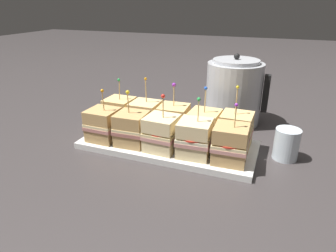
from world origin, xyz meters
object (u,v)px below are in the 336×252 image
Objects in this scene: sandwich_front_far_right at (230,144)px; sandwich_back_center at (174,121)px; serving_platter at (168,145)px; sandwich_front_left at (132,129)px; sandwich_front_far_left at (103,125)px; sandwich_front_right at (195,138)px; kettle_steel at (234,92)px; sandwich_back_left at (145,117)px; sandwich_front_center at (161,133)px; sandwich_back_right at (204,126)px; sandwich_back_far_right at (236,130)px; sandwich_back_far_left at (120,113)px; drinking_glass at (286,144)px.

sandwich_back_center is (-0.19, 0.09, 0.00)m from sandwich_front_far_right.
serving_platter is 3.20× the size of sandwich_front_left.
sandwich_front_left reaches higher than sandwich_front_far_left.
sandwich_front_far_right is (0.38, 0.00, 0.00)m from sandwich_front_far_left.
sandwich_front_right is 0.67× the size of kettle_steel.
sandwich_front_right is 0.21m from sandwich_back_left.
sandwich_front_far_right is (0.19, 0.00, -0.00)m from sandwich_front_center.
sandwich_front_left is 0.95× the size of sandwich_back_right.
sandwich_front_right is at bearing -135.15° from sandwich_back_far_right.
sandwich_front_left is 0.98× the size of sandwich_front_center.
sandwich_front_far_left is 0.96× the size of sandwich_back_far_left.
drinking_glass is (0.33, 0.06, 0.04)m from serving_platter.
sandwich_front_right reaches higher than serving_platter.
sandwich_front_center is (-0.00, -0.05, 0.06)m from serving_platter.
sandwich_back_far_right is at bearing 13.76° from serving_platter.
sandwich_front_far_left is at bearing -179.89° from sandwich_front_center.
sandwich_back_left is at bearing 161.65° from sandwich_front_far_right.
sandwich_front_far_left is 0.09m from sandwich_front_left.
sandwich_back_center is (0.10, -0.00, 0.00)m from sandwich_back_left.
kettle_steel is at bearing 130.04° from drinking_glass.
sandwich_back_far_right is at bearing 14.21° from sandwich_front_far_left.
sandwich_front_left is (0.09, 0.00, 0.00)m from sandwich_front_far_left.
sandwich_front_far_left is 0.47m from kettle_steel.
sandwich_front_far_right is at bearing 0.41° from sandwich_front_right.
sandwich_front_right is (0.19, -0.00, 0.00)m from sandwich_front_left.
sandwich_front_far_right is 0.21m from sandwich_back_center.
sandwich_front_far_right is 0.92× the size of sandwich_back_left.
sandwich_front_center is 1.00× the size of sandwich_front_right.
sandwich_front_center is 0.14m from sandwich_back_left.
sandwich_back_center is (0.19, 0.10, 0.00)m from sandwich_front_far_left.
sandwich_back_center is at bearing 44.34° from sandwich_front_left.
sandwich_back_right is (0.19, -0.00, -0.00)m from sandwich_back_left.
kettle_steel reaches higher than sandwich_back_center.
serving_platter is 0.12m from sandwich_back_left.
sandwich_back_far_left is 0.29m from sandwich_back_right.
sandwich_front_far_left is 0.98× the size of sandwich_front_left.
sandwich_back_left is 0.43m from drinking_glass.
sandwich_front_far_left is at bearing -178.02° from sandwich_front_left.
sandwich_back_far_left reaches higher than sandwich_front_center.
sandwich_front_left is 0.13m from sandwich_back_center.
sandwich_back_far_left is 0.92× the size of sandwich_back_far_right.
sandwich_back_far_left is at bearing 179.34° from sandwich_back_right.
sandwich_front_center is 0.36m from kettle_steel.
sandwich_back_center reaches higher than drinking_glass.
sandwich_back_left is at bearing -178.89° from drinking_glass.
sandwich_back_left is (-0.19, 0.10, -0.00)m from sandwich_front_right.
sandwich_back_far_right is (0.19, -0.00, -0.00)m from sandwich_back_center.
serving_platter is 0.20m from sandwich_back_far_right.
serving_platter is at bearing 153.28° from sandwich_front_right.
serving_platter is 3.20× the size of sandwich_front_far_right.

